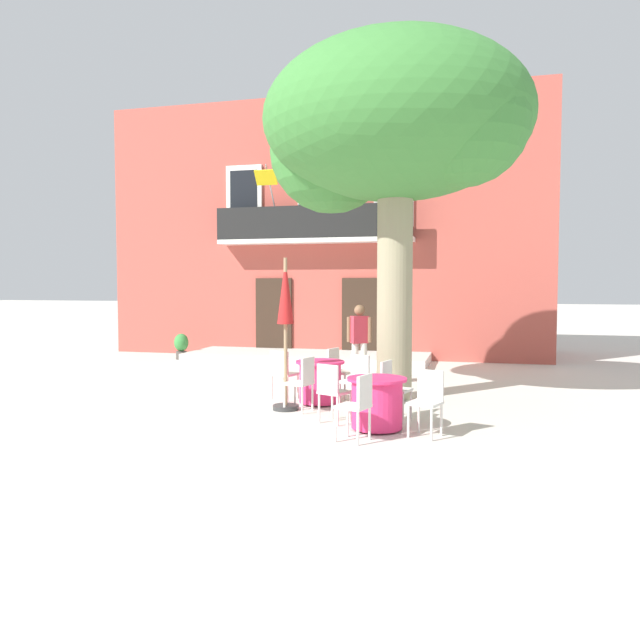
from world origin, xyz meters
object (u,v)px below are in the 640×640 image
cafe_chair_near_tree_3 (283,371)px  cafe_chair_middle_3 (332,389)px  pedestrian_near_entrance (359,340)px  cafe_chair_near_tree_2 (338,369)px  ground_planter_left (181,345)px  cafe_table_middle (377,403)px  cafe_chair_middle_0 (358,403)px  cafe_chair_middle_2 (392,386)px  cafe_table_near_tree (320,382)px  cafe_chair_near_tree_0 (302,380)px  cafe_chair_near_tree_1 (356,378)px  cafe_umbrella (285,311)px  plane_tree (392,128)px  cafe_chair_middle_1 (427,398)px

cafe_chair_near_tree_3 → cafe_chair_middle_3: 2.06m
cafe_chair_near_tree_3 → pedestrian_near_entrance: pedestrian_near_entrance is taller
cafe_chair_near_tree_2 → ground_planter_left: 7.17m
cafe_table_middle → cafe_chair_middle_0: size_ratio=0.95×
cafe_chair_near_tree_3 → cafe_chair_middle_0: (1.88, -2.55, 0.00)m
cafe_chair_near_tree_2 → cafe_chair_middle_2: (1.25, -1.67, 0.00)m
cafe_table_near_tree → pedestrian_near_entrance: bearing=81.1°
cafe_chair_middle_2 → cafe_chair_near_tree_0: bearing=173.1°
cafe_chair_near_tree_1 → cafe_table_near_tree: bearing=158.9°
cafe_umbrella → cafe_chair_middle_0: bearing=-48.3°
cafe_table_middle → pedestrian_near_entrance: (-0.96, 3.70, 0.56)m
cafe_chair_near_tree_0 → cafe_chair_middle_3: size_ratio=1.00×
cafe_chair_near_tree_1 → cafe_chair_near_tree_2: 1.15m
cafe_chair_middle_0 → cafe_umbrella: bearing=131.7°
cafe_table_near_tree → ground_planter_left: bearing=135.9°
cafe_chair_near_tree_0 → cafe_chair_near_tree_3: same height
plane_tree → ground_planter_left: (-6.54, 4.38, -4.55)m
cafe_chair_near_tree_2 → cafe_chair_middle_0: same height
cafe_table_near_tree → cafe_chair_middle_3: (0.56, -1.46, 0.14)m
cafe_chair_near_tree_0 → cafe_table_near_tree: bearing=81.6°
cafe_chair_near_tree_2 → cafe_chair_middle_2: same height
cafe_chair_near_tree_2 → cafe_chair_middle_1: 3.18m
cafe_chair_near_tree_2 → cafe_chair_middle_0: bearing=-72.6°
cafe_chair_middle_3 → pedestrian_near_entrance: bearing=94.0°
cafe_table_middle → ground_planter_left: (-6.70, 6.92, 0.01)m
ground_planter_left → cafe_table_middle: bearing=-45.9°
plane_tree → cafe_chair_near_tree_1: (-0.42, -1.15, -4.42)m
plane_tree → cafe_chair_middle_1: size_ratio=7.20×
cafe_chair_near_tree_3 → pedestrian_near_entrance: (1.06, 1.89, 0.43)m
cafe_chair_middle_0 → cafe_chair_near_tree_3: bearing=126.4°
cafe_chair_near_tree_1 → cafe_umbrella: bearing=-161.3°
plane_tree → cafe_table_near_tree: plane_tree is taller
cafe_chair_middle_1 → cafe_chair_middle_3: size_ratio=1.00×
cafe_chair_near_tree_3 → pedestrian_near_entrance: bearing=60.7°
cafe_chair_middle_2 → ground_planter_left: size_ratio=1.25×
cafe_chair_middle_1 → cafe_chair_near_tree_0: bearing=152.6°
cafe_chair_middle_2 → cafe_chair_middle_3: (-0.84, -0.53, 0.00)m
cafe_table_near_tree → ground_planter_left: (-5.42, 5.25, 0.01)m
cafe_chair_middle_3 → pedestrian_near_entrance: size_ratio=0.54×
cafe_chair_middle_0 → cafe_umbrella: 2.62m
plane_tree → pedestrian_near_entrance: size_ratio=3.88×
cafe_chair_near_tree_1 → ground_planter_left: size_ratio=1.25×
cafe_chair_near_tree_1 → cafe_chair_near_tree_3: same height
cafe_chair_middle_0 → cafe_chair_middle_2: bearing=80.0°
cafe_chair_middle_0 → ground_planter_left: 10.09m
cafe_chair_middle_2 → pedestrian_near_entrance: (-1.09, 2.95, 0.43)m
cafe_chair_middle_2 → ground_planter_left: cafe_chair_middle_2 is taller
cafe_chair_near_tree_1 → cafe_chair_middle_2: 0.96m
cafe_table_near_tree → cafe_chair_middle_2: 1.69m
cafe_chair_near_tree_2 → plane_tree: bearing=8.0°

